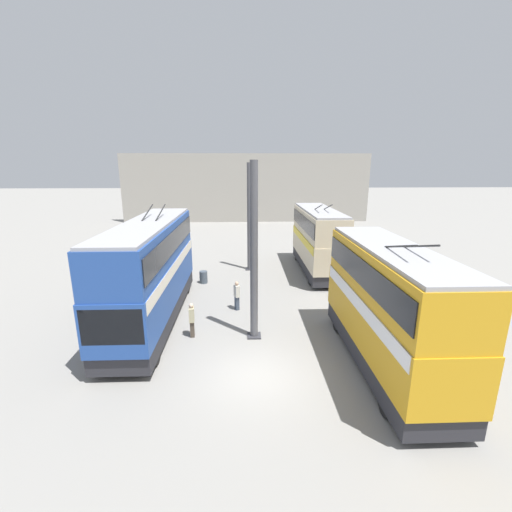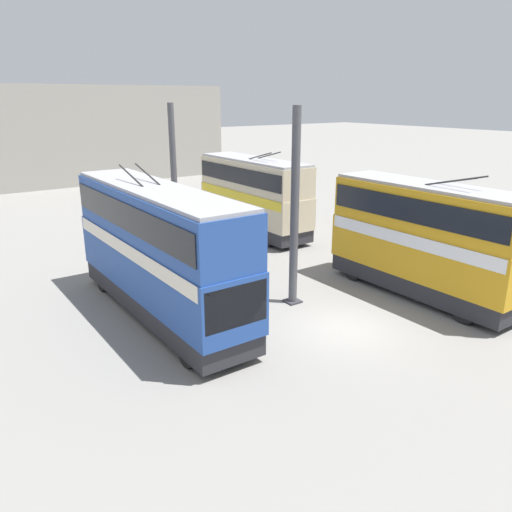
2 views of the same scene
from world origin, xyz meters
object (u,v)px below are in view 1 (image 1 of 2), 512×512
Objects in this scene: bus_left_near at (389,301)px; oil_drum at (204,277)px; bus_left_far at (318,237)px; person_by_right_row at (192,319)px; bus_right_far at (151,266)px; person_aisle_midway at (237,295)px.

bus_left_near reaches higher than oil_drum.
person_by_right_row is at bearing 141.53° from bus_left_far.
oil_drum is at bearing -18.00° from bus_right_far.
person_by_right_row reaches higher than oil_drum.
person_aisle_midway is (1.25, -4.39, -2.14)m from bus_right_far.
person_by_right_row is (2.78, 8.28, -1.96)m from bus_left_near.
bus_left_far is 5.47× the size of person_aisle_midway.
bus_left_near is 10.50× the size of oil_drum.
bus_left_far reaches higher than oil_drum.
bus_left_far is at bearing -73.67° from oil_drum.
person_by_right_row is (-1.91, -2.28, -2.12)m from bus_right_far.
bus_right_far is 6.81m from oil_drum.
bus_left_near is 13.93m from oil_drum.
person_by_right_row is at bearing -130.00° from bus_right_far.
bus_right_far is 5.04m from person_aisle_midway.
bus_left_far is (13.20, -0.00, -0.11)m from bus_left_near.
oil_drum is (7.90, 0.33, -0.49)m from person_by_right_row.
bus_left_far is 0.82× the size of bus_right_far.
person_aisle_midway is at bearing 46.05° from bus_left_near.
bus_left_near is 0.80× the size of bus_right_far.
oil_drum is at bearing 95.98° from person_aisle_midway.
bus_left_near reaches higher than person_by_right_row.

